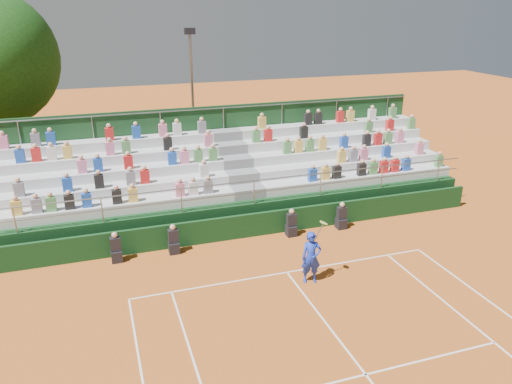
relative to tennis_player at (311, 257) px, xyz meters
name	(u,v)px	position (x,y,z in m)	size (l,w,h in m)	color
ground	(287,272)	(-0.54, 0.81, -0.93)	(90.00, 90.00, 0.00)	#B75A1E
courtside_wall	(258,224)	(-0.54, 4.01, -0.43)	(20.00, 0.15, 1.00)	black
line_officials	(236,233)	(-1.64, 3.56, -0.45)	(9.62, 0.40, 1.19)	black
grandstand	(236,185)	(-0.54, 7.25, 0.15)	(20.00, 5.20, 4.40)	black
tennis_player	(311,257)	(0.00, 0.00, 0.00)	(0.90, 0.56, 2.22)	#1933BE
floodlight_mast	(192,87)	(-0.92, 14.69, 3.59)	(0.60, 0.25, 7.70)	gray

